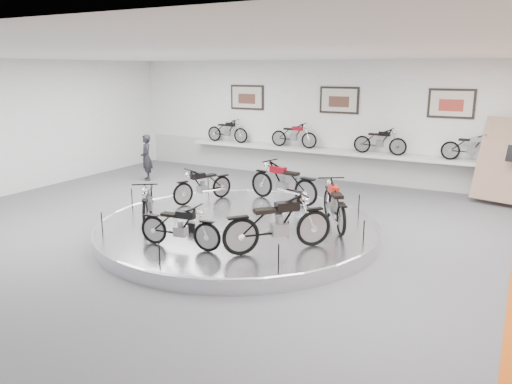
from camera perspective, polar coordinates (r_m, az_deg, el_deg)
The scene contains 21 objects.
floor at distance 11.25m, azimuth -2.89°, elevation -5.35°, with size 16.00×16.00×0.00m, color #565659.
ceiling at distance 10.63m, azimuth -3.16°, elevation 15.46°, with size 16.00×16.00×0.00m, color white.
wall_back at distance 17.07m, azimuth 9.43°, elevation 7.98°, with size 16.00×16.00×0.00m, color white.
dado_band at distance 17.26m, azimuth 9.22°, elevation 3.18°, with size 15.68×0.04×1.10m, color #BCBCBA.
display_platform at distance 11.44m, azimuth -2.11°, elevation -4.21°, with size 6.40×6.40×0.30m, color silver.
platform_rim at distance 11.41m, azimuth -2.12°, elevation -3.64°, with size 6.40×6.40×0.10m, color #B2B2BA.
shelf at distance 16.92m, azimuth 8.96°, elevation 4.53°, with size 11.00×0.55×0.10m, color silver.
poster_left at distance 18.42m, azimuth -1.03°, elevation 10.77°, with size 1.35×0.06×0.88m, color beige.
poster_center at distance 16.98m, azimuth 9.48°, elevation 10.32°, with size 1.35×0.06×0.88m, color beige.
poster_right at distance 16.18m, azimuth 21.42°, elevation 9.39°, with size 1.35×0.06×0.88m, color beige.
shelf_bike_a at distance 18.67m, azimuth -3.29°, elevation 6.83°, with size 1.22×0.42×0.73m, color black, non-canonical shape.
shelf_bike_b at distance 17.41m, azimuth 4.34°, elevation 6.30°, with size 1.22×0.42×0.73m, color maroon, non-canonical shape.
shelf_bike_c at distance 16.43m, azimuth 13.97°, elevation 5.47°, with size 1.22×0.42×0.73m, color black, non-canonical shape.
shelf_bike_d at distance 15.98m, azimuth 23.38°, elevation 4.52°, with size 1.22×0.42×0.73m, color silver, non-canonical shape.
bike_a at distance 11.16m, azimuth 8.95°, elevation -1.31°, with size 1.74×0.61×1.02m, color red, non-canonical shape.
bike_b at distance 13.07m, azimuth 3.13°, elevation 1.18°, with size 1.81×0.64×1.07m, color maroon, non-canonical shape.
bike_c at distance 13.14m, azimuth -6.10°, elevation 0.84°, with size 1.55×0.55×0.91m, color black, non-canonical shape.
bike_d at distance 11.69m, azimuth -12.31°, elevation -0.91°, with size 1.64×0.58×0.96m, color silver, non-canonical shape.
bike_e at distance 9.81m, azimuth -8.72°, elevation -3.88°, with size 1.49×0.53×0.88m, color black, non-canonical shape.
bike_f at distance 9.52m, azimuth 2.55°, elevation -3.55°, with size 1.89×0.67×1.11m, color black, non-canonical shape.
visitor at distance 17.35m, azimuth -12.41°, elevation 3.86°, with size 0.57×0.37×1.56m, color black.
Camera 1 is at (5.55, -9.06, 3.71)m, focal length 35.00 mm.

